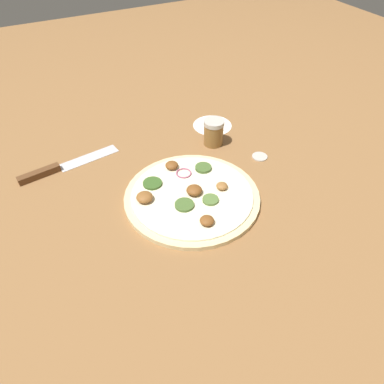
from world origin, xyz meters
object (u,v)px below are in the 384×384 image
at_px(spice_jar, 214,132).
at_px(loose_cap, 260,156).
at_px(knife, 54,169).
at_px(pizza, 191,196).

xyz_separation_m(spice_jar, loose_cap, (-0.08, 0.12, -0.03)).
height_order(knife, loose_cap, knife).
xyz_separation_m(pizza, knife, (0.27, -0.26, -0.00)).
bearing_deg(pizza, spice_jar, -132.47).
bearing_deg(pizza, knife, -43.74).
relative_size(pizza, spice_jar, 4.34).
distance_m(knife, spice_jar, 0.44).
relative_size(spice_jar, loose_cap, 1.78).
height_order(spice_jar, loose_cap, spice_jar).
distance_m(pizza, loose_cap, 0.25).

